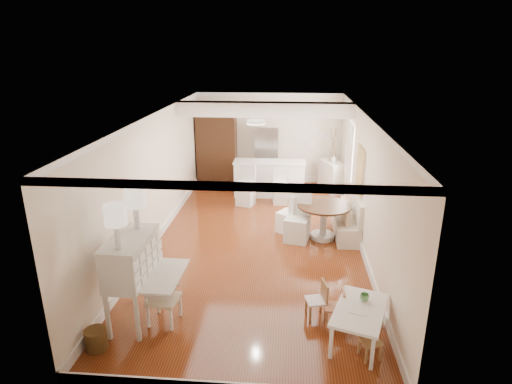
# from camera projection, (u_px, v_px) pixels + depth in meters

# --- Properties ---
(room) EXTENTS (9.00, 9.04, 2.82)m
(room) POSITION_uv_depth(u_px,v_px,m) (261.00, 151.00, 9.26)
(room) COLOR brown
(room) RESTS_ON ground
(secretary_bureau) EXTENTS (1.15, 1.17, 1.44)m
(secretary_bureau) POSITION_uv_depth(u_px,v_px,m) (133.00, 280.00, 6.61)
(secretary_bureau) COLOR beige
(secretary_bureau) RESTS_ON ground
(gustavian_armchair) EXTENTS (0.54, 0.54, 0.84)m
(gustavian_armchair) POSITION_uv_depth(u_px,v_px,m) (163.00, 298.00, 6.66)
(gustavian_armchair) COLOR silver
(gustavian_armchair) RESTS_ON ground
(wicker_basket) EXTENTS (0.34, 0.34, 0.31)m
(wicker_basket) POSITION_uv_depth(u_px,v_px,m) (96.00, 339.00, 6.13)
(wicker_basket) COLOR #523819
(wicker_basket) RESTS_ON ground
(kids_table) EXTENTS (1.00, 1.28, 0.56)m
(kids_table) POSITION_uv_depth(u_px,v_px,m) (358.00, 325.00, 6.24)
(kids_table) COLOR white
(kids_table) RESTS_ON ground
(kids_chair_a) EXTENTS (0.30, 0.30, 0.61)m
(kids_chair_a) POSITION_uv_depth(u_px,v_px,m) (334.00, 306.00, 6.66)
(kids_chair_a) COLOR #B47852
(kids_chair_a) RESTS_ON ground
(kids_chair_b) EXTENTS (0.37, 0.37, 0.64)m
(kids_chair_b) POSITION_uv_depth(u_px,v_px,m) (316.00, 300.00, 6.79)
(kids_chair_b) COLOR olive
(kids_chair_b) RESTS_ON ground
(kids_chair_c) EXTENTS (0.34, 0.34, 0.56)m
(kids_chair_c) POSITION_uv_depth(u_px,v_px,m) (370.00, 340.00, 5.92)
(kids_chair_c) COLOR #A97E4C
(kids_chair_c) RESTS_ON ground
(banquette) EXTENTS (0.52, 1.60, 0.98)m
(banquette) POSITION_uv_depth(u_px,v_px,m) (346.00, 215.00, 9.76)
(banquette) COLOR silver
(banquette) RESTS_ON ground
(dining_table) EXTENTS (1.46, 1.46, 0.81)m
(dining_table) POSITION_uv_depth(u_px,v_px,m) (323.00, 222.00, 9.60)
(dining_table) COLOR #4B2C18
(dining_table) RESTS_ON ground
(slip_chair_near) EXTENTS (0.62, 0.64, 1.08)m
(slip_chair_near) POSITION_uv_depth(u_px,v_px,m) (297.00, 218.00, 9.45)
(slip_chair_near) COLOR white
(slip_chair_near) RESTS_ON ground
(slip_chair_far) EXTENTS (0.65, 0.65, 0.97)m
(slip_chair_far) POSITION_uv_depth(u_px,v_px,m) (289.00, 212.00, 9.91)
(slip_chair_far) COLOR white
(slip_chair_far) RESTS_ON ground
(breakfast_counter) EXTENTS (2.05, 0.65, 1.03)m
(breakfast_counter) POSITION_uv_depth(u_px,v_px,m) (269.00, 178.00, 12.35)
(breakfast_counter) COLOR white
(breakfast_counter) RESTS_ON ground
(bar_stool_left) EXTENTS (0.54, 0.54, 1.09)m
(bar_stool_left) POSITION_uv_depth(u_px,v_px,m) (246.00, 186.00, 11.61)
(bar_stool_left) COLOR silver
(bar_stool_left) RESTS_ON ground
(bar_stool_right) EXTENTS (0.43, 0.43, 0.97)m
(bar_stool_right) POSITION_uv_depth(u_px,v_px,m) (280.00, 187.00, 11.74)
(bar_stool_right) COLOR white
(bar_stool_right) RESTS_ON ground
(pantry_cabinet) EXTENTS (1.20, 0.60, 2.30)m
(pantry_cabinet) POSITION_uv_depth(u_px,v_px,m) (217.00, 148.00, 13.29)
(pantry_cabinet) COLOR #381E11
(pantry_cabinet) RESTS_ON ground
(fridge) EXTENTS (0.75, 0.65, 1.80)m
(fridge) POSITION_uv_depth(u_px,v_px,m) (278.00, 157.00, 13.20)
(fridge) COLOR silver
(fridge) RESTS_ON ground
(sideboard) EXTENTS (0.77, 1.05, 0.91)m
(sideboard) POSITION_uv_depth(u_px,v_px,m) (331.00, 176.00, 12.76)
(sideboard) COLOR silver
(sideboard) RESTS_ON ground
(pencil_cup) EXTENTS (0.17, 0.17, 0.10)m
(pencil_cup) POSITION_uv_depth(u_px,v_px,m) (364.00, 297.00, 6.34)
(pencil_cup) COLOR #60A563
(pencil_cup) RESTS_ON kids_table
(branch_vase) EXTENTS (0.19, 0.19, 0.18)m
(branch_vase) POSITION_uv_depth(u_px,v_px,m) (334.00, 159.00, 12.58)
(branch_vase) COLOR white
(branch_vase) RESTS_ON sideboard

